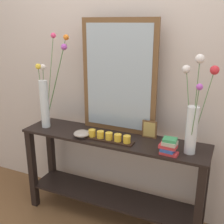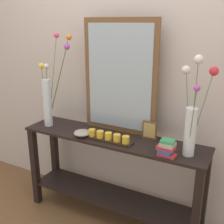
{
  "view_description": "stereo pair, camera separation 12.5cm",
  "coord_description": "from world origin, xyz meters",
  "px_view_note": "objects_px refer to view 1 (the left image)",
  "views": [
    {
      "loc": [
        0.85,
        -1.86,
        1.64
      ],
      "look_at": [
        0.0,
        0.0,
        0.97
      ],
      "focal_mm": 44.52,
      "sensor_mm": 36.0,
      "label": 1
    },
    {
      "loc": [
        0.96,
        -1.81,
        1.64
      ],
      "look_at": [
        0.0,
        0.0,
        0.97
      ],
      "focal_mm": 44.52,
      "sensor_mm": 36.0,
      "label": 2
    }
  ],
  "objects_px": {
    "book_stack": "(169,146)",
    "mirror_leaning": "(119,77)",
    "vase_right": "(194,115)",
    "decorative_bowl": "(82,134)",
    "console_table": "(112,169)",
    "picture_frame_small": "(149,129)",
    "candle_tray": "(109,137)",
    "tall_vase_left": "(46,94)"
  },
  "relations": [
    {
      "from": "book_stack",
      "to": "mirror_leaning",
      "type": "bearing_deg",
      "value": 152.39
    },
    {
      "from": "mirror_leaning",
      "to": "vase_right",
      "type": "xyz_separation_m",
      "value": [
        0.62,
        -0.17,
        -0.18
      ]
    },
    {
      "from": "decorative_bowl",
      "to": "mirror_leaning",
      "type": "bearing_deg",
      "value": 50.08
    },
    {
      "from": "console_table",
      "to": "mirror_leaning",
      "type": "xyz_separation_m",
      "value": [
        -0.01,
        0.15,
        0.75
      ]
    },
    {
      "from": "mirror_leaning",
      "to": "picture_frame_small",
      "type": "xyz_separation_m",
      "value": [
        0.28,
        -0.04,
        -0.38
      ]
    },
    {
      "from": "console_table",
      "to": "candle_tray",
      "type": "bearing_deg",
      "value": -82.22
    },
    {
      "from": "vase_right",
      "to": "tall_vase_left",
      "type": "bearing_deg",
      "value": 179.56
    },
    {
      "from": "candle_tray",
      "to": "decorative_bowl",
      "type": "bearing_deg",
      "value": -174.57
    },
    {
      "from": "vase_right",
      "to": "decorative_bowl",
      "type": "distance_m",
      "value": 0.87
    },
    {
      "from": "book_stack",
      "to": "decorative_bowl",
      "type": "bearing_deg",
      "value": 179.32
    },
    {
      "from": "picture_frame_small",
      "to": "console_table",
      "type": "bearing_deg",
      "value": -158.2
    },
    {
      "from": "console_table",
      "to": "decorative_bowl",
      "type": "distance_m",
      "value": 0.4
    },
    {
      "from": "decorative_bowl",
      "to": "vase_right",
      "type": "bearing_deg",
      "value": 5.51
    },
    {
      "from": "mirror_leaning",
      "to": "candle_tray",
      "type": "height_order",
      "value": "mirror_leaning"
    },
    {
      "from": "decorative_bowl",
      "to": "candle_tray",
      "type": "bearing_deg",
      "value": 5.43
    },
    {
      "from": "picture_frame_small",
      "to": "book_stack",
      "type": "relative_size",
      "value": 1.02
    },
    {
      "from": "console_table",
      "to": "tall_vase_left",
      "type": "xyz_separation_m",
      "value": [
        -0.61,
        -0.01,
        0.59
      ]
    },
    {
      "from": "mirror_leaning",
      "to": "decorative_bowl",
      "type": "distance_m",
      "value": 0.54
    },
    {
      "from": "mirror_leaning",
      "to": "candle_tray",
      "type": "distance_m",
      "value": 0.48
    },
    {
      "from": "tall_vase_left",
      "to": "book_stack",
      "type": "xyz_separation_m",
      "value": [
        1.09,
        -0.1,
        -0.24
      ]
    },
    {
      "from": "vase_right",
      "to": "decorative_bowl",
      "type": "height_order",
      "value": "vase_right"
    },
    {
      "from": "candle_tray",
      "to": "mirror_leaning",
      "type": "bearing_deg",
      "value": 95.04
    },
    {
      "from": "mirror_leaning",
      "to": "decorative_bowl",
      "type": "bearing_deg",
      "value": -129.92
    },
    {
      "from": "mirror_leaning",
      "to": "candle_tray",
      "type": "xyz_separation_m",
      "value": [
        0.02,
        -0.23,
        -0.43
      ]
    },
    {
      "from": "console_table",
      "to": "vase_right",
      "type": "xyz_separation_m",
      "value": [
        0.62,
        -0.02,
        0.57
      ]
    },
    {
      "from": "console_table",
      "to": "tall_vase_left",
      "type": "bearing_deg",
      "value": -178.92
    },
    {
      "from": "mirror_leaning",
      "to": "book_stack",
      "type": "xyz_separation_m",
      "value": [
        0.49,
        -0.26,
        -0.4
      ]
    },
    {
      "from": "console_table",
      "to": "picture_frame_small",
      "type": "height_order",
      "value": "picture_frame_small"
    },
    {
      "from": "picture_frame_small",
      "to": "book_stack",
      "type": "distance_m",
      "value": 0.3
    },
    {
      "from": "picture_frame_small",
      "to": "book_stack",
      "type": "bearing_deg",
      "value": -46.48
    },
    {
      "from": "console_table",
      "to": "tall_vase_left",
      "type": "distance_m",
      "value": 0.85
    },
    {
      "from": "candle_tray",
      "to": "decorative_bowl",
      "type": "xyz_separation_m",
      "value": [
        -0.23,
        -0.02,
        0.0
      ]
    },
    {
      "from": "tall_vase_left",
      "to": "vase_right",
      "type": "xyz_separation_m",
      "value": [
        1.23,
        -0.01,
        -0.02
      ]
    },
    {
      "from": "picture_frame_small",
      "to": "book_stack",
      "type": "height_order",
      "value": "picture_frame_small"
    },
    {
      "from": "vase_right",
      "to": "candle_tray",
      "type": "bearing_deg",
      "value": -174.45
    },
    {
      "from": "candle_tray",
      "to": "vase_right",
      "type": "bearing_deg",
      "value": 5.55
    },
    {
      "from": "console_table",
      "to": "book_stack",
      "type": "relative_size",
      "value": 11.05
    },
    {
      "from": "console_table",
      "to": "book_stack",
      "type": "distance_m",
      "value": 0.61
    },
    {
      "from": "mirror_leaning",
      "to": "picture_frame_small",
      "type": "distance_m",
      "value": 0.48
    },
    {
      "from": "decorative_bowl",
      "to": "picture_frame_small",
      "type": "bearing_deg",
      "value": 23.22
    },
    {
      "from": "tall_vase_left",
      "to": "decorative_bowl",
      "type": "xyz_separation_m",
      "value": [
        0.39,
        -0.09,
        -0.26
      ]
    },
    {
      "from": "console_table",
      "to": "decorative_bowl",
      "type": "bearing_deg",
      "value": -155.04
    }
  ]
}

